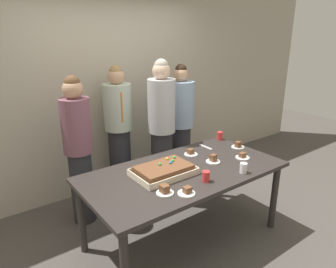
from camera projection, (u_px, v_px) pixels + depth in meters
The scene contains 18 objects.
ground_plane at pixel (183, 237), 3.26m from camera, with size 12.00×12.00×0.00m, color #4C4742.
interior_back_panel at pixel (108, 79), 4.00m from camera, with size 8.00×0.12×3.00m, color #B2A893.
party_table at pixel (184, 177), 3.03m from camera, with size 2.01×1.02×0.80m.
sheet_cake at pixel (164, 170), 2.89m from camera, with size 0.58×0.40×0.11m.
plated_slice_near_left at pixel (213, 160), 3.18m from camera, with size 0.15×0.15×0.08m.
plated_slice_near_right at pixel (165, 190), 2.56m from camera, with size 0.15×0.15×0.08m.
plated_slice_far_left at pixel (238, 146), 3.57m from camera, with size 0.15×0.15×0.08m.
plated_slice_far_right at pixel (242, 156), 3.28m from camera, with size 0.15×0.15×0.06m.
plated_slice_center_front at pixel (191, 153), 3.37m from camera, with size 0.15×0.15×0.06m.
plated_slice_center_back at pixel (187, 192), 2.55m from camera, with size 0.15×0.15×0.06m.
drink_cup_nearest at pixel (206, 176), 2.75m from camera, with size 0.07×0.07×0.10m, color red.
drink_cup_middle at pixel (220, 136), 3.84m from camera, with size 0.07×0.07×0.10m, color red.
drink_cup_far_end at pixel (243, 168), 2.93m from camera, with size 0.07×0.07×0.10m, color white.
cake_server_utensil at pixel (206, 147), 3.59m from camera, with size 0.03×0.20×0.01m, color silver.
person_serving_front at pixel (79, 149), 3.30m from camera, with size 0.31×0.31×1.68m.
person_green_shirt_behind at pixel (119, 131), 3.87m from camera, with size 0.35×0.35×1.72m.
person_striped_tie_right at pixel (180, 123), 4.30m from camera, with size 0.38×0.38×1.69m.
person_far_right_suit at pixel (162, 130), 3.76m from camera, with size 0.34×0.34×1.80m.
Camera 1 is at (-1.76, -2.10, 2.08)m, focal length 32.58 mm.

